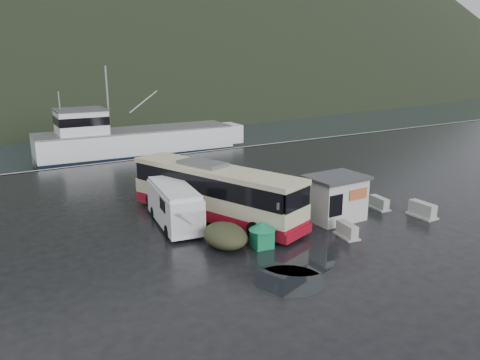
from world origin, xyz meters
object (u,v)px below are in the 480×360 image
jersey_barrier_b (422,217)px  white_van (175,225)px  jersey_barrier_a (347,237)px  jersey_barrier_c (379,209)px  waste_bin_left (262,247)px  dome_tent (225,246)px  ticket_kiosk (334,219)px  fishing_trawler (137,146)px  coach_bus (215,218)px  waste_bin_right (352,214)px

jersey_barrier_b → white_van: bearing=154.7°
jersey_barrier_a → jersey_barrier_c: jersey_barrier_a is taller
waste_bin_left → jersey_barrier_c: waste_bin_left is taller
dome_tent → ticket_kiosk: 7.21m
jersey_barrier_a → dome_tent: bearing=160.0°
ticket_kiosk → jersey_barrier_a: bearing=-119.2°
dome_tent → fishing_trawler: size_ratio=0.12×
coach_bus → dome_tent: 4.19m
ticket_kiosk → jersey_barrier_a: size_ratio=2.23×
dome_tent → ticket_kiosk: bearing=1.4°
waste_bin_left → jersey_barrier_c: size_ratio=0.91×
coach_bus → white_van: bearing=159.3°
jersey_barrier_b → waste_bin_right: bearing=141.9°
white_van → ticket_kiosk: ticket_kiosk is taller
dome_tent → ticket_kiosk: (7.21, 0.18, 0.00)m
white_van → jersey_barrier_b: white_van is taller
jersey_barrier_b → fishing_trawler: bearing=102.9°
dome_tent → jersey_barrier_a: 6.31m
jersey_barrier_c → jersey_barrier_b: bearing=-66.6°
waste_bin_right → fishing_trawler: (-3.69, 27.12, 0.00)m
jersey_barrier_c → fishing_trawler: size_ratio=0.06×
jersey_barrier_a → jersey_barrier_b: bearing=0.7°
jersey_barrier_b → jersey_barrier_a: bearing=-179.3°
jersey_barrier_b → ticket_kiosk: bearing=153.8°
fishing_trawler → jersey_barrier_a: bearing=-85.9°
ticket_kiosk → coach_bus: bearing=146.2°
jersey_barrier_a → jersey_barrier_b: 5.90m
jersey_barrier_a → waste_bin_right: bearing=41.7°
jersey_barrier_a → fishing_trawler: bearing=91.7°
coach_bus → waste_bin_left: size_ratio=8.59×
ticket_kiosk → jersey_barrier_b: bearing=-26.7°
jersey_barrier_c → jersey_barrier_a: bearing=-153.9°
ticket_kiosk → jersey_barrier_a: 2.67m
coach_bus → fishing_trawler: fishing_trawler is taller
waste_bin_left → waste_bin_right: waste_bin_right is taller
coach_bus → jersey_barrier_b: coach_bus is taller
coach_bus → jersey_barrier_b: (10.30, -5.99, 0.00)m
white_van → jersey_barrier_b: (12.77, -6.03, 0.00)m
waste_bin_left → dome_tent: (-1.46, 1.03, 0.00)m
waste_bin_left → coach_bus: bearing=89.2°
waste_bin_right → jersey_barrier_a: bearing=-138.3°
waste_bin_left → fishing_trawler: (3.58, 28.49, 0.00)m
coach_bus → jersey_barrier_c: 9.99m
ticket_kiosk → fishing_trawler: fishing_trawler is taller
white_van → waste_bin_left: white_van is taller
white_van → ticket_kiosk: size_ratio=1.67×
coach_bus → waste_bin_right: (7.20, -3.57, 0.00)m
white_van → jersey_barrier_b: bearing=-17.1°
white_van → dome_tent: bearing=-68.4°
coach_bus → white_van: (-2.47, 0.04, 0.00)m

